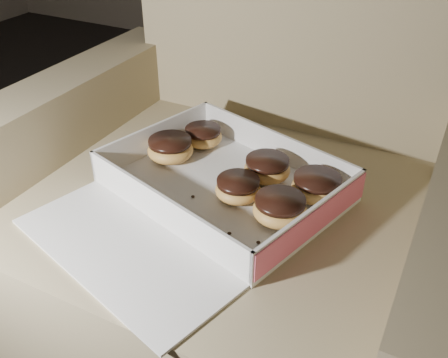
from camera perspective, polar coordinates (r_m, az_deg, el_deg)
name	(u,v)px	position (r m, az deg, el deg)	size (l,w,h in m)	color
armchair	(241,224)	(1.07, 1.99, -5.16)	(0.93, 0.78, 0.97)	#8E7C5A
bakery_box	(209,196)	(0.91, -1.73, -1.92)	(0.52, 0.57, 0.07)	white
donut_a	(280,209)	(0.85, 6.39, -3.40)	(0.09, 0.09, 0.05)	#E1A14E
donut_b	(203,136)	(1.07, -2.41, 4.94)	(0.08, 0.08, 0.04)	#E1A14E
donut_c	(267,168)	(0.95, 4.95, 1.23)	(0.09, 0.09, 0.04)	#E1A14E
donut_d	(317,187)	(0.91, 10.56, -0.88)	(0.09, 0.09, 0.05)	#E1A14E
donut_e	(170,149)	(1.02, -6.15, 3.46)	(0.09, 0.09, 0.05)	#E1A14E
donut_f	(238,188)	(0.90, 1.62, -1.08)	(0.08, 0.08, 0.04)	#E1A14E
crumb_a	(273,224)	(0.85, 5.66, -5.09)	(0.01, 0.01, 0.00)	black
crumb_b	(193,196)	(0.91, -3.58, -2.01)	(0.01, 0.01, 0.00)	black
crumb_c	(258,242)	(0.81, 3.95, -7.23)	(0.01, 0.01, 0.00)	black
crumb_d	(150,201)	(0.91, -8.50, -2.52)	(0.01, 0.01, 0.00)	black
crumb_e	(229,233)	(0.83, 0.62, -6.23)	(0.01, 0.01, 0.00)	black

